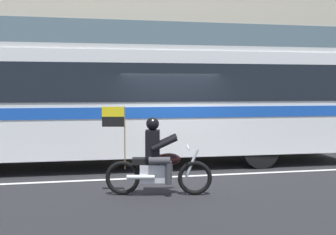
# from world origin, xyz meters

# --- Properties ---
(ground_plane) EXTENTS (60.00, 60.00, 0.00)m
(ground_plane) POSITION_xyz_m (0.00, 0.00, 0.00)
(ground_plane) COLOR black
(sidewalk_curb) EXTENTS (28.00, 3.80, 0.15)m
(sidewalk_curb) POSITION_xyz_m (0.00, 5.10, 0.07)
(sidewalk_curb) COLOR #A39E93
(sidewalk_curb) RESTS_ON ground_plane
(lane_center_stripe) EXTENTS (26.60, 0.14, 0.01)m
(lane_center_stripe) POSITION_xyz_m (0.00, -0.60, 0.00)
(lane_center_stripe) COLOR silver
(lane_center_stripe) RESTS_ON ground_plane
(transit_bus) EXTENTS (12.96, 2.85, 3.22)m
(transit_bus) POSITION_xyz_m (-1.11, 1.19, 1.88)
(transit_bus) COLOR white
(transit_bus) RESTS_ON ground_plane
(motorcycle_with_rider) EXTENTS (2.16, 0.72, 1.78)m
(motorcycle_with_rider) POSITION_xyz_m (-0.73, -2.18, 0.67)
(motorcycle_with_rider) COLOR black
(motorcycle_with_rider) RESTS_ON ground_plane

